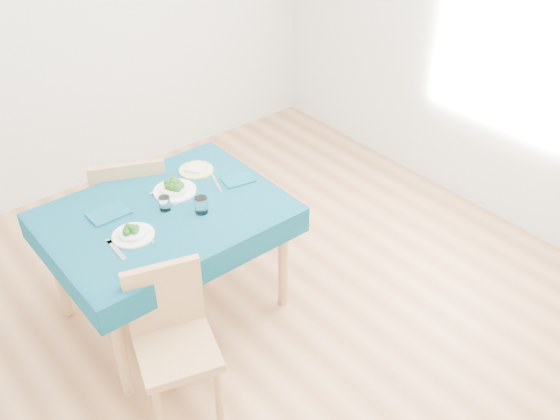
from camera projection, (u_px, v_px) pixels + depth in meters
room_shell at (280, 128)px, 3.09m from camera, size 4.02×4.52×2.73m
table at (171, 263)px, 3.74m from camera, size 1.31×1.00×0.76m
chair_near at (176, 343)px, 3.08m from camera, size 0.50×0.52×0.97m
chair_far at (129, 184)px, 4.09m from camera, size 0.63×0.65×1.16m
bowl_near at (133, 231)px, 3.32m from camera, size 0.23×0.23×0.07m
bowl_far at (174, 186)px, 3.67m from camera, size 0.25×0.25×0.08m
fork_near at (117, 250)px, 3.24m from camera, size 0.03×0.20×0.00m
knife_near at (144, 234)px, 3.35m from camera, size 0.02×0.19×0.00m
fork_far at (165, 199)px, 3.62m from camera, size 0.08×0.20×0.00m
knife_far at (216, 183)px, 3.77m from camera, size 0.09×0.21×0.00m
napkin_near at (109, 214)px, 3.50m from camera, size 0.22×0.15×0.01m
napkin_far at (238, 180)px, 3.78m from camera, size 0.21×0.16×0.01m
tumbler_center at (165, 203)px, 3.52m from camera, size 0.06×0.06×0.08m
tumbler_side at (201, 205)px, 3.49m from camera, size 0.07×0.07×0.10m
side_plate at (196, 170)px, 3.88m from camera, size 0.21×0.21×0.01m
bread_slice at (196, 168)px, 3.87m from camera, size 0.15×0.15×0.02m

